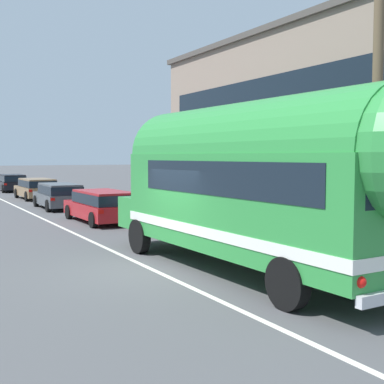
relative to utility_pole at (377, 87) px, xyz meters
name	(u,v)px	position (x,y,z in m)	size (l,w,h in m)	color
ground_plane	(154,270)	(-4.19, 3.16, -4.42)	(300.00, 300.00, 0.00)	#4C4C4F
lane_markings	(80,217)	(-2.48, 15.16, -4.42)	(3.82, 80.00, 0.01)	silver
sidewalk_slab	(163,215)	(0.89, 13.16, -4.35)	(2.78, 90.00, 0.15)	gray
roadside_building	(379,131)	(8.12, 6.98, -0.50)	(11.12, 18.23, 7.84)	gray
utility_pole	(377,87)	(0.00, 0.00, 0.00)	(1.80, 0.24, 8.50)	brown
painted_bus	(261,179)	(-2.31, 1.28, -2.12)	(2.82, 11.01, 4.12)	#2D8C3D
car_lead	(102,204)	(-2.25, 12.64, -3.62)	(2.03, 4.80, 1.37)	#A5191E
car_second	(59,194)	(-2.40, 19.22, -3.63)	(2.03, 4.65, 1.37)	#474C51
car_third	(36,187)	(-2.13, 26.10, -3.63)	(2.08, 4.63, 1.37)	olive
car_fourth	(12,182)	(-2.17, 34.77, -3.63)	(2.04, 4.86, 1.37)	black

